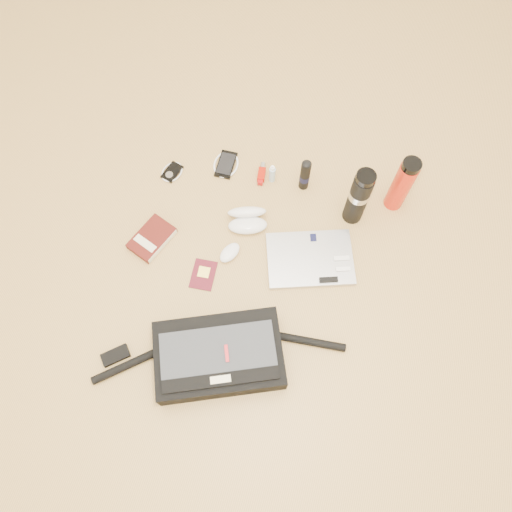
# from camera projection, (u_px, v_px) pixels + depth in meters

# --- Properties ---
(ground) EXTENTS (4.00, 4.00, 0.00)m
(ground) POSITION_uv_depth(u_px,v_px,m) (251.00, 287.00, 1.84)
(ground) COLOR tan
(ground) RESTS_ON ground
(messenger_bag) EXTENTS (0.82, 0.41, 0.12)m
(messenger_bag) POSITION_uv_depth(u_px,v_px,m) (218.00, 356.00, 1.69)
(messenger_bag) COLOR black
(messenger_bag) RESTS_ON ground
(laptop) EXTENTS (0.37, 0.31, 0.03)m
(laptop) POSITION_uv_depth(u_px,v_px,m) (310.00, 259.00, 1.87)
(laptop) COLOR #AAAAAC
(laptop) RESTS_ON ground
(book) EXTENTS (0.16, 0.20, 0.03)m
(book) POSITION_uv_depth(u_px,v_px,m) (152.00, 239.00, 1.90)
(book) COLOR #46100C
(book) RESTS_ON ground
(passport) EXTENTS (0.09, 0.12, 0.01)m
(passport) POSITION_uv_depth(u_px,v_px,m) (203.00, 274.00, 1.86)
(passport) COLOR #4E0D18
(passport) RESTS_ON ground
(mouse) EXTENTS (0.09, 0.11, 0.03)m
(mouse) POSITION_uv_depth(u_px,v_px,m) (230.00, 253.00, 1.88)
(mouse) COLOR white
(mouse) RESTS_ON ground
(sunglasses_case) EXTENTS (0.18, 0.17, 0.09)m
(sunglasses_case) POSITION_uv_depth(u_px,v_px,m) (247.00, 219.00, 1.92)
(sunglasses_case) COLOR silver
(sunglasses_case) RESTS_ON ground
(ipod) EXTENTS (0.10, 0.10, 0.01)m
(ipod) POSITION_uv_depth(u_px,v_px,m) (172.00, 172.00, 2.03)
(ipod) COLOR black
(ipod) RESTS_ON ground
(phone) EXTENTS (0.10, 0.13, 0.01)m
(phone) POSITION_uv_depth(u_px,v_px,m) (226.00, 164.00, 2.04)
(phone) COLOR black
(phone) RESTS_ON ground
(inhaler) EXTENTS (0.04, 0.10, 0.03)m
(inhaler) POSITION_uv_depth(u_px,v_px,m) (262.00, 174.00, 2.02)
(inhaler) COLOR #A41103
(inhaler) RESTS_ON ground
(spray_bottle) EXTENTS (0.03, 0.03, 0.10)m
(spray_bottle) POSITION_uv_depth(u_px,v_px,m) (272.00, 174.00, 1.98)
(spray_bottle) COLOR #A8CBDF
(spray_bottle) RESTS_ON ground
(aerosol_can) EXTENTS (0.05, 0.05, 0.17)m
(aerosol_can) POSITION_uv_depth(u_px,v_px,m) (305.00, 175.00, 1.93)
(aerosol_can) COLOR black
(aerosol_can) RESTS_ON ground
(thermos_black) EXTENTS (0.09, 0.09, 0.29)m
(thermos_black) POSITION_uv_depth(u_px,v_px,m) (359.00, 197.00, 1.82)
(thermos_black) COLOR black
(thermos_black) RESTS_ON ground
(thermos_red) EXTENTS (0.09, 0.09, 0.28)m
(thermos_red) POSITION_uv_depth(u_px,v_px,m) (402.00, 184.00, 1.85)
(thermos_red) COLOR red
(thermos_red) RESTS_ON ground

